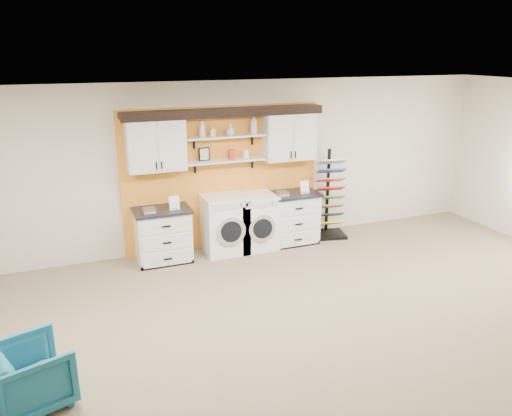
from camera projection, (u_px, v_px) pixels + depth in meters
name	position (u px, v px, depth m)	size (l,w,h in m)	color
floor	(340.00, 374.00, 5.26)	(10.00, 10.00, 0.00)	#837158
ceiling	(356.00, 105.00, 4.41)	(10.00, 10.00, 0.00)	white
wall_back	(222.00, 166.00, 8.39)	(10.00, 10.00, 0.00)	beige
accent_panel	(223.00, 178.00, 8.42)	(3.40, 0.07, 2.40)	orange
upper_cabinet_left	(156.00, 144.00, 7.67)	(0.90, 0.35, 0.84)	silver
upper_cabinet_right	(289.00, 135.00, 8.45)	(0.90, 0.35, 0.84)	silver
shelf_lower	(226.00, 161.00, 8.17)	(1.32, 0.28, 0.03)	silver
shelf_upper	(225.00, 136.00, 8.05)	(1.32, 0.28, 0.03)	silver
crown_molding	(225.00, 111.00, 7.94)	(3.30, 0.41, 0.13)	black
picture_frame	(204.00, 154.00, 8.06)	(0.18, 0.02, 0.22)	black
canister_red	(232.00, 154.00, 8.18)	(0.11, 0.11, 0.16)	red
canister_cream	(246.00, 154.00, 8.27)	(0.10, 0.10, 0.14)	silver
base_cabinet_left	(163.00, 235.00, 7.97)	(0.89, 0.66, 0.88)	silver
base_cabinet_right	(291.00, 218.00, 8.75)	(0.93, 0.66, 0.91)	silver
washer	(225.00, 224.00, 8.31)	(0.70, 0.71, 0.98)	white
dryer	(255.00, 221.00, 8.51)	(0.67, 0.71, 0.94)	white
sample_rack	(329.00, 209.00, 9.03)	(0.67, 0.60, 1.59)	black
armchair	(31.00, 376.00, 4.73)	(0.68, 0.70, 0.64)	#165D75
soap_bottle_a	(202.00, 129.00, 7.88)	(0.10, 0.10, 0.25)	silver
soap_bottle_b	(213.00, 131.00, 7.95)	(0.07, 0.08, 0.17)	silver
soap_bottle_c	(230.00, 130.00, 8.05)	(0.14, 0.14, 0.18)	silver
soap_bottle_d	(254.00, 124.00, 8.17)	(0.12, 0.12, 0.31)	silver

